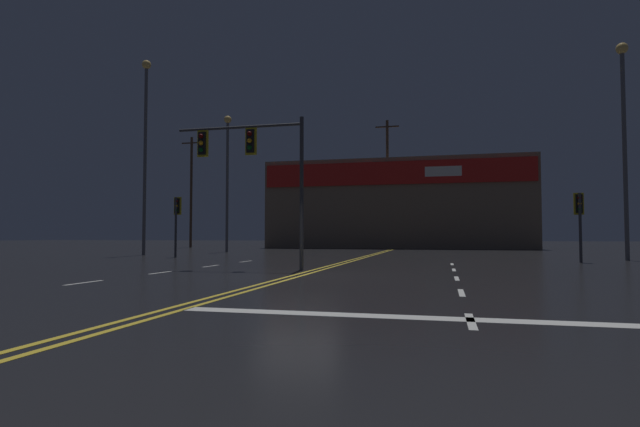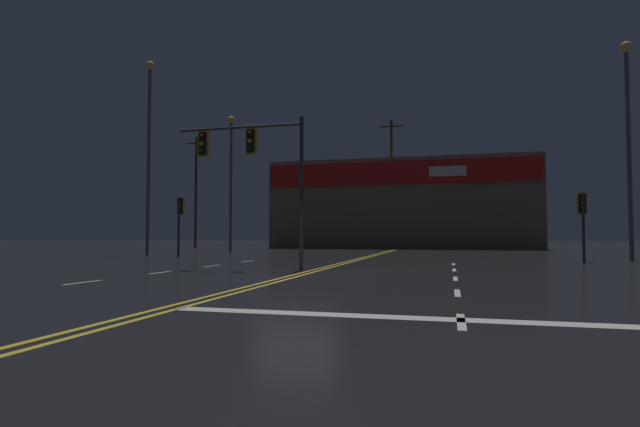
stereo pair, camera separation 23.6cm
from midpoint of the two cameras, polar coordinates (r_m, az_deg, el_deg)
The scene contains 10 objects.
ground_plane at distance 15.24m, azimuth -2.97°, elevation -7.08°, with size 200.00×200.00×0.00m, color black.
road_markings at distance 13.78m, azimuth -1.14°, elevation -7.55°, with size 13.81×60.00×0.01m.
traffic_signal_median at distance 18.43m, azimuth -8.46°, elevation 6.67°, with size 4.86×0.36×5.42m.
traffic_signal_corner_northeast at distance 25.27m, azimuth 27.28°, elevation 0.22°, with size 0.42×0.36×3.14m.
traffic_signal_corner_northwest at distance 28.92m, azimuth -16.26°, elevation 0.06°, with size 0.42×0.36×3.36m.
streetlight_near_left at distance 28.95m, azimuth 31.21°, elevation 8.84°, with size 0.56×0.56×10.74m.
streetlight_median_approach at distance 33.42m, azimuth -19.52°, elevation 8.53°, with size 0.56×0.56×12.24m.
streetlight_far_right at distance 38.05m, azimuth -10.72°, elevation 5.41°, with size 0.56×0.56×10.19m.
building_backdrop at distance 50.96m, azimuth 8.86°, elevation 0.88°, with size 25.03×10.23×8.41m.
utility_pole_row at distance 46.89m, azimuth 9.03°, elevation 3.36°, with size 46.26×0.26×12.02m.
Camera 1 is at (4.27, -14.58, 1.21)m, focal length 28.00 mm.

